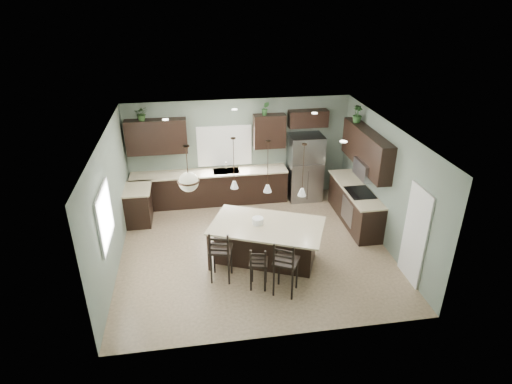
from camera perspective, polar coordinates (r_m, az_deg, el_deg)
The scene contains 33 objects.
ground at distance 9.93m, azimuth -0.22°, elevation -7.54°, with size 6.00×6.00×0.00m, color #9E8466.
pantry_door at distance 9.04m, azimuth 20.43°, elevation -5.45°, with size 0.04×0.82×2.04m, color white.
window_back at distance 11.63m, azimuth -4.23°, elevation 6.17°, with size 1.35×0.02×1.00m, color white.
window_left at distance 8.55m, azimuth -19.60°, elevation -3.09°, with size 0.02×1.10×1.00m, color white.
left_return_cabs at distance 11.19m, azimuth -15.39°, elevation -1.76°, with size 0.60×0.90×0.90m, color black.
left_return_countertop at distance 10.98m, azimuth -15.57°, elevation 0.42°, with size 0.66×0.96×0.04m, color beige.
back_lower_cabs at distance 11.77m, azimuth -6.12°, elevation 0.53°, with size 4.20×0.60×0.90m, color black.
back_countertop at distance 11.56m, azimuth -6.22°, elevation 2.59°, with size 4.20×0.66×0.04m, color beige.
sink_inset at distance 11.58m, azimuth -4.00°, elevation 2.80°, with size 0.70×0.45×0.01m, color gray.
faucet at distance 11.49m, azimuth -4.01°, elevation 3.40°, with size 0.02×0.02×0.28m, color silver.
back_upper_left at distance 11.36m, azimuth -13.12°, elevation 7.20°, with size 1.55×0.34×0.90m, color black.
back_upper_right at distance 11.51m, azimuth 1.79°, elevation 8.11°, with size 0.85×0.34×0.90m, color black.
fridge_header at distance 11.65m, azimuth 6.97°, elevation 9.70°, with size 1.05×0.34×0.45m, color black.
right_lower_cabs at distance 11.09m, azimuth 13.02°, elevation -1.74°, with size 0.60×2.35×0.90m, color black.
right_countertop at distance 10.87m, azimuth 13.16°, elevation 0.45°, with size 0.66×2.35×0.04m, color beige.
cooktop at distance 10.63m, azimuth 13.70°, elevation -0.07°, with size 0.58×0.75×0.02m, color black.
wall_oven_front at distance 10.76m, azimuth 12.01°, elevation -2.54°, with size 0.01×0.72×0.60m, color gray.
right_upper_cabs at distance 10.54m, azimuth 14.49°, elevation 5.56°, with size 0.34×2.35×0.90m, color black.
microwave at distance 10.43m, azimuth 14.56°, elevation 2.96°, with size 0.40×0.75×0.40m, color gray.
refrigerator at distance 11.88m, azimuth 6.54°, elevation 3.27°, with size 0.90×0.74×1.85m, color gray.
kitchen_island at distance 9.26m, azimuth 1.45°, elevation -6.88°, with size 2.33×1.32×0.92m, color black.
serving_dish at distance 9.02m, azimuth 0.24°, elevation -3.87°, with size 0.24×0.24×0.14m, color white.
bar_stool_left at distance 8.71m, azimuth -4.69°, elevation -8.31°, with size 0.44×0.44×1.18m, color black.
bar_stool_center at distance 8.53m, azimuth 0.34°, elevation -9.93°, with size 0.36×0.36×0.97m, color black.
bar_stool_right at distance 8.35m, azimuth 4.00°, elevation -9.91°, with size 0.45×0.45×1.21m, color black.
pendant_left at distance 8.59m, azimuth -2.99°, elevation 3.82°, with size 0.17×0.17×1.10m, color white, non-canonical shape.
pendant_center at distance 8.42m, azimuth 1.58°, elevation 3.38°, with size 0.17×0.17×1.10m, color white, non-canonical shape.
pendant_right at distance 8.31m, azimuth 6.30°, elevation 2.91°, with size 0.17×0.17×1.10m, color silver, non-canonical shape.
chandelier at distance 8.23m, azimuth -9.12°, elevation 3.08°, with size 0.43×0.43×0.95m, color #EDE8C2, non-canonical shape.
plant_back_left at distance 11.18m, azimuth -15.00°, elevation 10.08°, with size 0.33×0.28×0.36m, color #2A481F.
plant_back_right at distance 11.28m, azimuth 1.26°, elevation 11.09°, with size 0.20×0.16×0.36m, color #295927.
plant_right_wall at distance 10.94m, azimuth 13.36°, elevation 10.07°, with size 0.23×0.23×0.42m, color #295224.
room_shell at distance 9.10m, azimuth -0.23°, elevation 1.40°, with size 6.00×6.00×6.00m.
Camera 1 is at (-1.24, -8.17, 5.50)m, focal length 30.00 mm.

